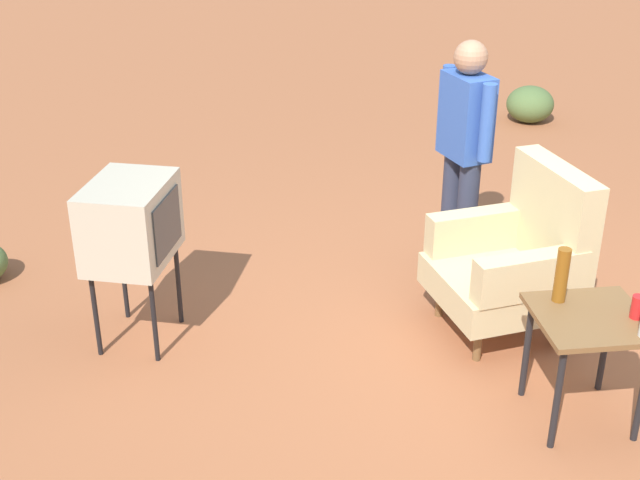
{
  "coord_description": "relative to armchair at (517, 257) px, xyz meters",
  "views": [
    {
      "loc": [
        4.26,
        -1.5,
        2.89
      ],
      "look_at": [
        -0.26,
        -0.94,
        0.65
      ],
      "focal_mm": 48.25,
      "sensor_mm": 36.0,
      "label": 1
    }
  ],
  "objects": [
    {
      "name": "ground_plane",
      "position": [
        0.19,
        -0.26,
        -0.5
      ],
      "size": [
        60.0,
        60.0,
        0.0
      ],
      "primitive_type": "plane",
      "color": "#A05B38"
    },
    {
      "name": "armchair",
      "position": [
        0.0,
        0.0,
        0.0
      ],
      "size": [
        0.89,
        0.91,
        1.06
      ],
      "color": "brown",
      "rests_on": "ground"
    },
    {
      "name": "side_table",
      "position": [
        0.92,
        0.06,
        0.04
      ],
      "size": [
        0.56,
        0.56,
        0.63
      ],
      "color": "black",
      "rests_on": "ground"
    },
    {
      "name": "tv_on_stand",
      "position": [
        -0.16,
        -2.3,
        0.28
      ],
      "size": [
        0.7,
        0.6,
        1.03
      ],
      "color": "black",
      "rests_on": "ground"
    },
    {
      "name": "person_standing",
      "position": [
        -0.79,
        -0.14,
        0.44
      ],
      "size": [
        0.55,
        0.31,
        1.64
      ],
      "color": "#2D3347",
      "rests_on": "ground"
    },
    {
      "name": "soda_can_red",
      "position": [
        0.96,
        0.28,
        0.19
      ],
      "size": [
        0.07,
        0.07,
        0.12
      ],
      "primitive_type": "cylinder",
      "color": "red",
      "rests_on": "side_table"
    },
    {
      "name": "bottle_tall_amber",
      "position": [
        0.75,
        -0.05,
        0.28
      ],
      "size": [
        0.07,
        0.07,
        0.3
      ],
      "primitive_type": "cylinder",
      "color": "brown",
      "rests_on": "side_table"
    },
    {
      "name": "shrub_far",
      "position": [
        -3.96,
        1.52,
        -0.31
      ],
      "size": [
        0.49,
        0.49,
        0.38
      ],
      "primitive_type": "ellipsoid",
      "color": "#516B38",
      "rests_on": "ground"
    }
  ]
}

